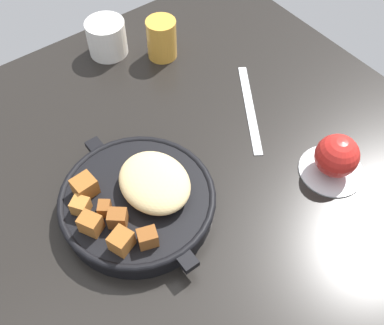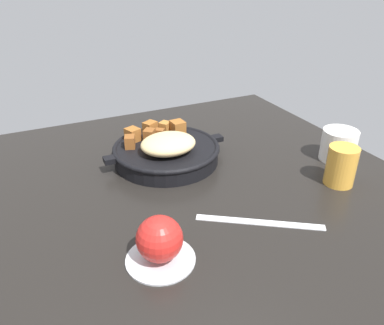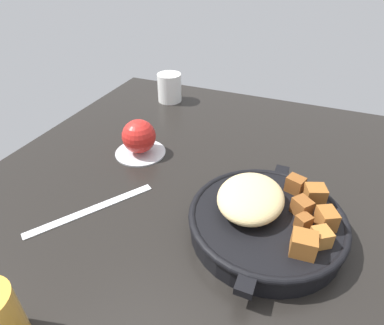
% 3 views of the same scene
% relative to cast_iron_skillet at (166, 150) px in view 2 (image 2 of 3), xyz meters
% --- Properties ---
extents(ground_plane, '(1.01, 0.90, 0.02)m').
position_rel_cast_iron_skillet_xyz_m(ground_plane, '(0.04, 0.12, -0.04)').
color(ground_plane, black).
extents(cast_iron_skillet, '(0.29, 0.25, 0.08)m').
position_rel_cast_iron_skillet_xyz_m(cast_iron_skillet, '(0.00, 0.00, 0.00)').
color(cast_iron_skillet, black).
rests_on(cast_iron_skillet, ground_plane).
extents(saucer_plate, '(0.11, 0.11, 0.01)m').
position_rel_cast_iron_skillet_xyz_m(saucer_plate, '(0.13, 0.30, -0.03)').
color(saucer_plate, '#B7BABF').
rests_on(saucer_plate, ground_plane).
extents(red_apple, '(0.07, 0.07, 0.07)m').
position_rel_cast_iron_skillet_xyz_m(red_apple, '(0.13, 0.30, 0.01)').
color(red_apple, red).
rests_on(red_apple, saucer_plate).
extents(butter_knife, '(0.20, 0.14, 0.00)m').
position_rel_cast_iron_skillet_xyz_m(butter_knife, '(-0.06, 0.29, -0.03)').
color(butter_knife, silver).
rests_on(butter_knife, ground_plane).
extents(ceramic_mug_white, '(0.08, 0.08, 0.07)m').
position_rel_cast_iron_skillet_xyz_m(ceramic_mug_white, '(-0.37, 0.16, 0.01)').
color(ceramic_mug_white, silver).
rests_on(ceramic_mug_white, ground_plane).
extents(juice_glass_amber, '(0.06, 0.06, 0.08)m').
position_rel_cast_iron_skillet_xyz_m(juice_glass_amber, '(-0.29, 0.24, 0.01)').
color(juice_glass_amber, gold).
rests_on(juice_glass_amber, ground_plane).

